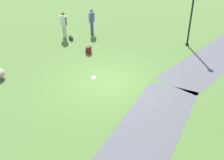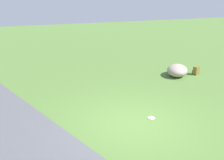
{
  "view_description": "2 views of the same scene",
  "coord_description": "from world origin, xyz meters",
  "px_view_note": "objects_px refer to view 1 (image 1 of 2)",
  "views": [
    {
      "loc": [
        7.45,
        8.74,
        6.83
      ],
      "look_at": [
        1.36,
        1.94,
        1.48
      ],
      "focal_mm": 45.42,
      "sensor_mm": 36.0,
      "label": 1
    },
    {
      "loc": [
        -7.44,
        3.17,
        4.18
      ],
      "look_at": [
        1.29,
        0.28,
        1.07
      ],
      "focal_mm": 45.86,
      "sensor_mm": 36.0,
      "label": 2
    }
  ],
  "objects_px": {
    "spare_backpack_on_lawn": "(89,50)",
    "handbag_on_grass": "(71,38)",
    "lamp_post": "(193,6)",
    "frisbee_on_grass": "(94,77)",
    "woman_with_handbag": "(64,23)",
    "man_near_boulder": "(92,20)"
  },
  "relations": [
    {
      "from": "lamp_post",
      "to": "handbag_on_grass",
      "type": "xyz_separation_m",
      "value": [
        4.74,
        -5.38,
        -2.22
      ]
    },
    {
      "from": "spare_backpack_on_lawn",
      "to": "frisbee_on_grass",
      "type": "relative_size",
      "value": 1.68
    },
    {
      "from": "handbag_on_grass",
      "to": "spare_backpack_on_lawn",
      "type": "distance_m",
      "value": 2.37
    },
    {
      "from": "lamp_post",
      "to": "spare_backpack_on_lawn",
      "type": "relative_size",
      "value": 9.66
    },
    {
      "from": "lamp_post",
      "to": "frisbee_on_grass",
      "type": "distance_m",
      "value": 7.09
    },
    {
      "from": "lamp_post",
      "to": "frisbee_on_grass",
      "type": "xyz_separation_m",
      "value": [
        6.66,
        -0.68,
        -2.35
      ]
    },
    {
      "from": "man_near_boulder",
      "to": "spare_backpack_on_lawn",
      "type": "bearing_deg",
      "value": 47.87
    },
    {
      "from": "man_near_boulder",
      "to": "woman_with_handbag",
      "type": "bearing_deg",
      "value": -18.78
    },
    {
      "from": "man_near_boulder",
      "to": "spare_backpack_on_lawn",
      "type": "xyz_separation_m",
      "value": [
        2.04,
        2.26,
        -0.77
      ]
    },
    {
      "from": "lamp_post",
      "to": "man_near_boulder",
      "type": "distance_m",
      "value": 6.3
    },
    {
      "from": "woman_with_handbag",
      "to": "frisbee_on_grass",
      "type": "relative_size",
      "value": 7.08
    },
    {
      "from": "lamp_post",
      "to": "spare_backpack_on_lawn",
      "type": "bearing_deg",
      "value": -30.61
    },
    {
      "from": "frisbee_on_grass",
      "to": "lamp_post",
      "type": "bearing_deg",
      "value": 174.17
    },
    {
      "from": "woman_with_handbag",
      "to": "man_near_boulder",
      "type": "height_order",
      "value": "woman_with_handbag"
    },
    {
      "from": "woman_with_handbag",
      "to": "frisbee_on_grass",
      "type": "height_order",
      "value": "woman_with_handbag"
    },
    {
      "from": "spare_backpack_on_lawn",
      "to": "handbag_on_grass",
      "type": "bearing_deg",
      "value": -99.66
    },
    {
      "from": "woman_with_handbag",
      "to": "man_near_boulder",
      "type": "xyz_separation_m",
      "value": [
        -1.75,
        0.59,
        -0.01
      ]
    },
    {
      "from": "woman_with_handbag",
      "to": "handbag_on_grass",
      "type": "xyz_separation_m",
      "value": [
        -0.1,
        0.52,
        -0.84
      ]
    },
    {
      "from": "woman_with_handbag",
      "to": "handbag_on_grass",
      "type": "height_order",
      "value": "woman_with_handbag"
    },
    {
      "from": "woman_with_handbag",
      "to": "handbag_on_grass",
      "type": "bearing_deg",
      "value": 101.02
    },
    {
      "from": "lamp_post",
      "to": "frisbee_on_grass",
      "type": "bearing_deg",
      "value": -5.83
    },
    {
      "from": "handbag_on_grass",
      "to": "spare_backpack_on_lawn",
      "type": "relative_size",
      "value": 0.83
    }
  ]
}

